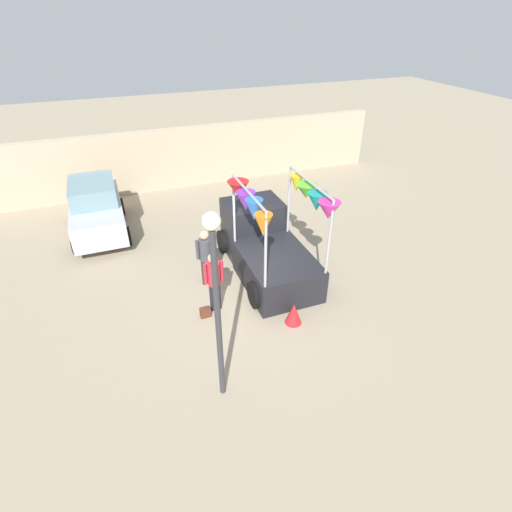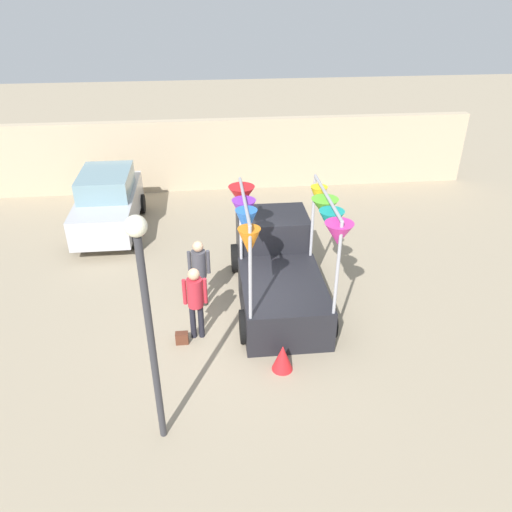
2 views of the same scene
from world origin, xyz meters
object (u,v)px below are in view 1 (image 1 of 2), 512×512
object	(u,v)px
parked_car	(96,208)
street_lamp	(216,289)
handbag	(205,312)
vendor_truck	(265,241)
person_vendor	(205,253)
person_customer	(214,277)
folded_kite_bundle_crimson	(294,314)

from	to	relation	value
parked_car	street_lamp	bearing A→B (deg)	-75.99
parked_car	handbag	bearing A→B (deg)	-68.12
vendor_truck	street_lamp	bearing A→B (deg)	-122.37
parked_car	street_lamp	size ratio (longest dim) A/B	0.93
person_vendor	street_lamp	world-z (taller)	street_lamp
person_customer	handbag	world-z (taller)	person_customer
person_customer	street_lamp	distance (m)	3.25
parked_car	person_customer	size ratio (longest dim) A/B	2.24
vendor_truck	person_customer	world-z (taller)	vendor_truck
street_lamp	person_vendor	bearing A→B (deg)	79.73
parked_car	person_vendor	world-z (taller)	parked_car
parked_car	street_lamp	xyz separation A→B (m)	(2.09, -8.39, 1.83)
handbag	folded_kite_bundle_crimson	distance (m)	2.34
vendor_truck	person_vendor	distance (m)	1.92
handbag	street_lamp	bearing A→B (deg)	-96.20
person_customer	parked_car	bearing A→B (deg)	115.51
parked_car	folded_kite_bundle_crimson	xyz separation A→B (m)	(4.46, -6.94, -0.64)
vendor_truck	folded_kite_bundle_crimson	size ratio (longest dim) A/B	6.98
handbag	folded_kite_bundle_crimson	world-z (taller)	folded_kite_bundle_crimson
vendor_truck	street_lamp	xyz separation A→B (m)	(-2.62, -4.13, 1.84)
person_customer	street_lamp	world-z (taller)	street_lamp
person_vendor	folded_kite_bundle_crimson	xyz separation A→B (m)	(1.65, -2.47, -0.78)
vendor_truck	handbag	distance (m)	2.96
street_lamp	folded_kite_bundle_crimson	distance (m)	3.72
vendor_truck	folded_kite_bundle_crimson	distance (m)	2.76
person_customer	handbag	xyz separation A→B (m)	(-0.35, -0.20, -0.95)
vendor_truck	person_customer	size ratio (longest dim) A/B	2.35
vendor_truck	street_lamp	distance (m)	5.23
person_vendor	folded_kite_bundle_crimson	size ratio (longest dim) A/B	2.96
street_lamp	folded_kite_bundle_crimson	size ratio (longest dim) A/B	7.19
vendor_truck	handbag	world-z (taller)	vendor_truck
handbag	vendor_truck	bearing A→B (deg)	34.79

